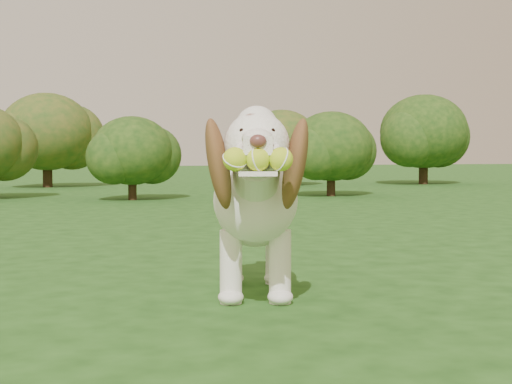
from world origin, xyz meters
name	(u,v)px	position (x,y,z in m)	size (l,w,h in m)	color
ground	(151,294)	(0.00, 0.00, 0.00)	(80.00, 80.00, 0.00)	#1B4213
dog	(255,199)	(0.46, -0.26, 0.48)	(0.77, 1.34, 0.90)	white
shrub_i	(47,132)	(0.45, 12.21, 1.17)	(1.93, 1.93, 2.00)	#382314
shrub_c	(132,151)	(1.32, 7.33, 0.75)	(1.23, 1.23, 1.28)	#382314
shrub_h	(424,132)	(8.79, 10.71, 1.23)	(2.02, 2.02, 2.09)	#382314
shrub_d	(331,146)	(4.62, 7.19, 0.83)	(1.36, 1.36, 1.41)	#382314
shrub_f	(282,141)	(5.43, 11.26, 1.00)	(1.64, 1.64, 1.70)	#382314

